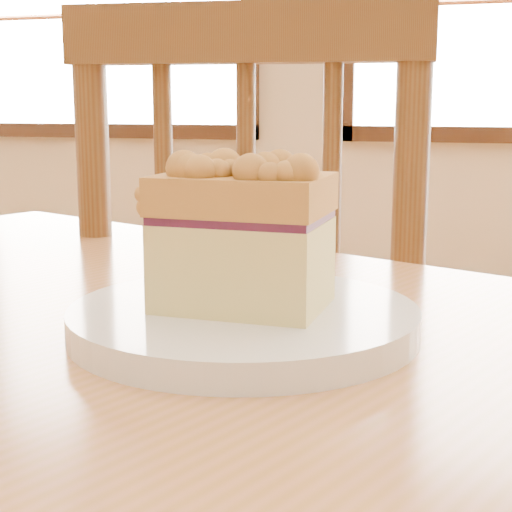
{
  "coord_description": "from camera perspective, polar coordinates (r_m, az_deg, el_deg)",
  "views": [
    {
      "loc": [
        0.21,
        -0.12,
        0.91
      ],
      "look_at": [
        0.05,
        0.42,
        0.8
      ],
      "focal_mm": 55.0,
      "sensor_mm": 36.0,
      "label": 1
    }
  ],
  "objects": [
    {
      "name": "cafe_table_main",
      "position": [
        0.61,
        -12.92,
        -15.35
      ],
      "size": [
        1.31,
        1.11,
        0.75
      ],
      "rotation": [
        0.0,
        0.0,
        -0.38
      ],
      "color": "#B87647",
      "rests_on": "ground"
    },
    {
      "name": "cafe_chair_main",
      "position": [
        1.14,
        1.0,
        -8.85
      ],
      "size": [
        0.51,
        0.51,
        1.03
      ],
      "rotation": [
        0.0,
        0.0,
        3.24
      ],
      "color": "brown",
      "rests_on": "ground"
    },
    {
      "name": "plate",
      "position": [
        0.55,
        -0.91,
        -4.77
      ],
      "size": [
        0.24,
        0.24,
        0.02
      ],
      "color": "white",
      "rests_on": "cafe_table_main"
    },
    {
      "name": "cake_slice",
      "position": [
        0.53,
        -0.91,
        1.94
      ],
      "size": [
        0.13,
        0.09,
        0.11
      ],
      "rotation": [
        0.0,
        0.0,
        -0.02
      ],
      "color": "#DAC47B",
      "rests_on": "plate"
    }
  ]
}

